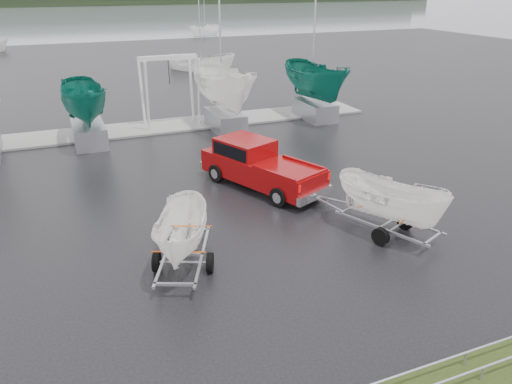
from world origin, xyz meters
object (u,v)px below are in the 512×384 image
pickup_truck (257,163)px  trailer_parked (180,197)px  trailer_hitched (395,166)px  boat_hoist (169,81)px

pickup_truck → trailer_parked: (-4.54, -5.26, 1.34)m
trailer_parked → pickup_truck: bearing=72.8°
pickup_truck → trailer_parked: bearing=-153.4°
trailer_hitched → trailer_parked: size_ratio=1.08×
boat_hoist → pickup_truck: bearing=-84.1°
trailer_hitched → boat_hoist: 16.73m
trailer_parked → boat_hoist: (3.45, 15.76, 0.34)m
pickup_truck → trailer_parked: size_ratio=1.41×
pickup_truck → boat_hoist: bearing=73.3°
trailer_hitched → pickup_truck: bearing=90.0°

